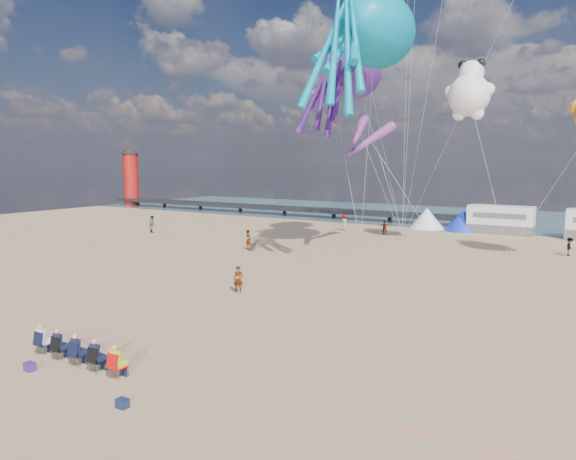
# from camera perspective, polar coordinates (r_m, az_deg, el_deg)

# --- Properties ---
(ground) EXTENTS (120.00, 120.00, 0.00)m
(ground) POSITION_cam_1_polar(r_m,az_deg,el_deg) (25.36, -7.46, -10.15)
(ground) COLOR tan
(ground) RESTS_ON ground
(water) EXTENTS (120.00, 120.00, 0.00)m
(water) POSITION_cam_1_polar(r_m,az_deg,el_deg) (75.63, 19.86, 1.33)
(water) COLOR #3C6272
(water) RESTS_ON ground
(pier) EXTENTS (60.00, 3.00, 0.50)m
(pier) POSITION_cam_1_polar(r_m,az_deg,el_deg) (76.49, -2.94, 2.58)
(pier) COLOR black
(pier) RESTS_ON ground
(lighthouse) EXTENTS (2.60, 2.60, 9.00)m
(lighthouse) POSITION_cam_1_polar(r_m,az_deg,el_deg) (95.01, -17.05, 5.35)
(lighthouse) COLOR #A5140F
(lighthouse) RESTS_ON ground
(motorhome_0) EXTENTS (6.60, 2.50, 3.00)m
(motorhome_0) POSITION_cam_1_polar(r_m,az_deg,el_deg) (59.72, 22.55, 1.07)
(motorhome_0) COLOR silver
(motorhome_0) RESTS_ON ground
(tent_white) EXTENTS (4.00, 4.00, 2.40)m
(tent_white) POSITION_cam_1_polar(r_m,az_deg,el_deg) (61.52, 15.17, 1.28)
(tent_white) COLOR white
(tent_white) RESTS_ON ground
(tent_blue) EXTENTS (4.00, 4.00, 2.40)m
(tent_blue) POSITION_cam_1_polar(r_m,az_deg,el_deg) (60.51, 18.80, 1.04)
(tent_blue) COLOR #1933CC
(tent_blue) RESTS_ON ground
(spectator_row) EXTENTS (6.10, 0.90, 1.30)m
(spectator_row) POSITION_cam_1_polar(r_m,az_deg,el_deg) (21.47, -22.24, -12.16)
(spectator_row) COLOR black
(spectator_row) RESTS_ON ground
(cooler_purple) EXTENTS (0.40, 0.30, 0.32)m
(cooler_purple) POSITION_cam_1_polar(r_m,az_deg,el_deg) (21.89, -26.76, -13.41)
(cooler_purple) COLOR #431D6F
(cooler_purple) RESTS_ON ground
(cooler_navy) EXTENTS (0.38, 0.28, 0.30)m
(cooler_navy) POSITION_cam_1_polar(r_m,az_deg,el_deg) (17.84, -17.93, -17.85)
(cooler_navy) COLOR #14223E
(cooler_navy) RESTS_ON ground
(rope_line) EXTENTS (34.00, 0.03, 0.03)m
(rope_line) POSITION_cam_1_polar(r_m,az_deg,el_deg) (21.94, -15.96, -13.21)
(rope_line) COLOR #F2338C
(rope_line) RESTS_ON ground
(standing_person) EXTENTS (0.68, 0.58, 1.57)m
(standing_person) POSITION_cam_1_polar(r_m,az_deg,el_deg) (30.61, -5.54, -5.49)
(standing_person) COLOR tan
(standing_person) RESTS_ON ground
(beachgoer_1) EXTENTS (1.08, 0.95, 1.86)m
(beachgoer_1) POSITION_cam_1_polar(r_m,az_deg,el_deg) (57.83, -14.83, 0.63)
(beachgoer_1) COLOR #7F6659
(beachgoer_1) RESTS_ON ground
(beachgoer_2) EXTENTS (0.65, 0.79, 1.52)m
(beachgoer_2) POSITION_cam_1_polar(r_m,az_deg,el_deg) (48.06, 28.81, -1.65)
(beachgoer_2) COLOR #7F6659
(beachgoer_2) RESTS_ON ground
(beachgoer_3) EXTENTS (1.08, 0.82, 1.49)m
(beachgoer_3) POSITION_cam_1_polar(r_m,az_deg,el_deg) (55.44, 10.65, 0.27)
(beachgoer_3) COLOR #7F6659
(beachgoer_3) RESTS_ON ground
(beachgoer_5) EXTENTS (1.70, 1.15, 1.76)m
(beachgoer_5) POSITION_cam_1_polar(r_m,az_deg,el_deg) (45.33, -4.42, -1.07)
(beachgoer_5) COLOR #7F6659
(beachgoer_5) RESTS_ON ground
(beachgoer_6) EXTENTS (0.65, 0.79, 1.85)m
(beachgoer_6) POSITION_cam_1_polar(r_m,az_deg,el_deg) (58.18, 6.27, 0.88)
(beachgoer_6) COLOR #7F6659
(beachgoer_6) RESTS_ON ground
(sandbag_a) EXTENTS (0.50, 0.35, 0.22)m
(sandbag_a) POSITION_cam_1_polar(r_m,az_deg,el_deg) (48.08, 8.07, -1.55)
(sandbag_a) COLOR gray
(sandbag_a) RESTS_ON ground
(sandbag_b) EXTENTS (0.50, 0.35, 0.22)m
(sandbag_b) POSITION_cam_1_polar(r_m,az_deg,el_deg) (49.65, 12.89, -1.38)
(sandbag_b) COLOR gray
(sandbag_b) RESTS_ON ground
(sandbag_c) EXTENTS (0.50, 0.35, 0.22)m
(sandbag_c) POSITION_cam_1_polar(r_m,az_deg,el_deg) (45.92, 23.26, -2.53)
(sandbag_c) COLOR gray
(sandbag_c) RESTS_ON ground
(sandbag_d) EXTENTS (0.50, 0.35, 0.22)m
(sandbag_d) POSITION_cam_1_polar(r_m,az_deg,el_deg) (49.94, 16.11, -1.44)
(sandbag_d) COLOR gray
(sandbag_d) RESTS_ON ground
(sandbag_e) EXTENTS (0.50, 0.35, 0.22)m
(sandbag_e) POSITION_cam_1_polar(r_m,az_deg,el_deg) (52.10, 12.57, -0.95)
(sandbag_e) COLOR gray
(sandbag_e) RESTS_ON ground
(kite_octopus_teal) EXTENTS (5.92, 11.18, 12.20)m
(kite_octopus_teal) POSITION_cam_1_polar(r_m,az_deg,el_deg) (42.32, 9.74, 21.06)
(kite_octopus_teal) COLOR #0186A9
(kite_octopus_purple) EXTENTS (7.43, 10.41, 10.94)m
(kite_octopus_purple) POSITION_cam_1_polar(r_m,az_deg,el_deg) (50.31, 7.44, 16.91)
(kite_octopus_purple) COLOR #5D228D
(kite_panda) EXTENTS (5.42, 5.28, 6.03)m
(kite_panda) POSITION_cam_1_polar(r_m,az_deg,el_deg) (47.48, 19.45, 13.93)
(kite_panda) COLOR white
(windsock_left) EXTENTS (2.18, 6.41, 6.31)m
(windsock_left) POSITION_cam_1_polar(r_m,az_deg,el_deg) (47.32, 4.90, 15.42)
(windsock_left) COLOR red
(windsock_mid) EXTENTS (3.01, 6.20, 6.22)m
(windsock_mid) POSITION_cam_1_polar(r_m,az_deg,el_deg) (45.90, 9.13, 9.82)
(windsock_mid) COLOR red
(windsock_right) EXTENTS (1.86, 4.36, 4.27)m
(windsock_right) POSITION_cam_1_polar(r_m,az_deg,el_deg) (41.59, 7.93, 10.93)
(windsock_right) COLOR red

